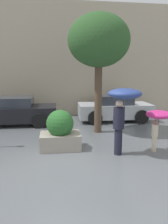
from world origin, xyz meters
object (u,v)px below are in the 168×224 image
at_px(person_child, 158,118).
at_px(parked_car_near, 14,112).
at_px(planter_box, 60,132).
at_px(street_tree, 99,42).
at_px(parked_car_far, 114,109).
at_px(person_adult, 123,103).

relative_size(person_child, parked_car_near, 0.33).
bearing_deg(parked_car_near, person_child, -130.86).
height_order(planter_box, street_tree, street_tree).
xyz_separation_m(person_child, parked_car_far, (-0.08, 4.42, -0.45)).
height_order(person_adult, parked_car_far, person_adult).
distance_m(person_child, parked_car_far, 4.44).
bearing_deg(person_child, planter_box, -163.29).
distance_m(person_adult, parked_car_near, 5.79).
relative_size(person_child, street_tree, 0.28).
relative_size(parked_car_far, street_tree, 0.79).
bearing_deg(parked_car_near, street_tree, -117.17).
distance_m(planter_box, parked_car_far, 4.69).
bearing_deg(person_child, street_tree, 148.44).
height_order(person_adult, parked_car_near, person_adult).
bearing_deg(street_tree, person_child, -61.19).
bearing_deg(person_child, parked_car_far, 120.62).
xyz_separation_m(parked_car_far, street_tree, (-1.24, -2.02, 2.90)).
bearing_deg(planter_box, person_adult, -23.52).
height_order(parked_car_far, street_tree, street_tree).
height_order(planter_box, parked_car_far, parked_car_far).
distance_m(planter_box, person_child, 2.99).
bearing_deg(planter_box, parked_car_far, 53.37).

